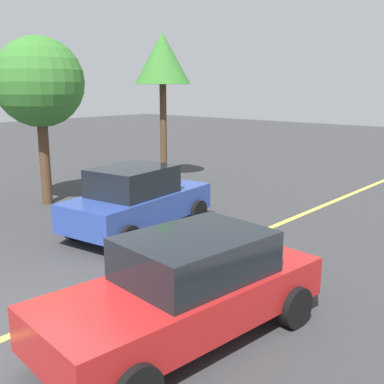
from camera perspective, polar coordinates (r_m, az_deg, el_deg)
The scene contains 6 objects.
ground_plane at distance 7.76m, azimuth -19.32°, elevation -15.49°, with size 80.00×80.00×0.00m, color #38383A.
lane_marking_centre at distance 9.40m, azimuth -3.05°, elevation -9.59°, with size 28.00×0.16×0.01m, color #E0D14C.
car_blue_behind_van at distance 11.67m, azimuth -6.72°, elevation -0.93°, with size 4.21×2.33×1.67m.
car_red_approaching at distance 6.78m, azimuth -0.55°, elevation -11.63°, with size 4.50×2.31×1.54m.
tree_left_verge at distance 18.02m, azimuth -3.64°, elevation 15.76°, with size 2.10×2.10×5.53m.
tree_centre_verge at distance 14.83m, azimuth -18.18°, elevation 12.54°, with size 2.65×2.65×5.03m.
Camera 1 is at (-3.19, -6.09, 3.59)m, focal length 43.58 mm.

